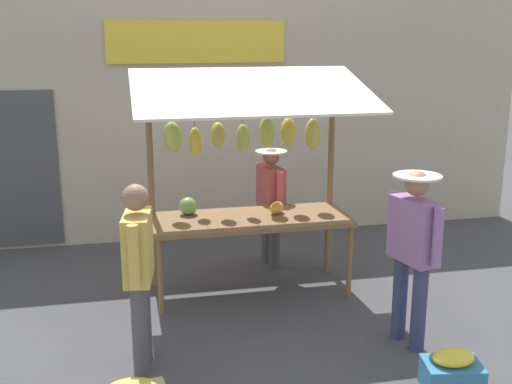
% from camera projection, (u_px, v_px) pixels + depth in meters
% --- Properties ---
extents(ground_plane, '(40.00, 40.00, 0.00)m').
position_uv_depth(ground_plane, '(251.00, 291.00, 7.30)').
color(ground_plane, '#424244').
extents(street_backdrop, '(9.00, 0.30, 3.40)m').
position_uv_depth(street_backdrop, '(214.00, 118.00, 8.94)').
color(street_backdrop, '#B2A893').
rests_on(street_backdrop, ground).
extents(market_stall, '(2.50, 1.46, 2.50)m').
position_uv_depth(market_stall, '(248.00, 157.00, 6.98)').
color(market_stall, brown).
rests_on(market_stall, ground).
extents(vendor_with_sunhat, '(0.39, 0.65, 1.51)m').
position_uv_depth(vendor_with_sunhat, '(271.00, 199.00, 7.88)').
color(vendor_with_sunhat, '#4C4C51').
rests_on(vendor_with_sunhat, ground).
extents(shopper_in_grey_tee, '(0.29, 0.70, 1.67)m').
position_uv_depth(shopper_in_grey_tee, '(139.00, 264.00, 5.44)').
color(shopper_in_grey_tee, '#4C4C51').
rests_on(shopper_in_grey_tee, ground).
extents(shopper_in_striped_shirt, '(0.44, 0.70, 1.69)m').
position_uv_depth(shopper_in_striped_shirt, '(413.00, 244.00, 5.84)').
color(shopper_in_striped_shirt, navy).
rests_on(shopper_in_striped_shirt, ground).
extents(produce_crate_side, '(0.52, 0.42, 0.36)m').
position_uv_depth(produce_crate_side, '(452.00, 372.00, 5.26)').
color(produce_crate_side, teal).
rests_on(produce_crate_side, ground).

